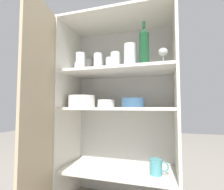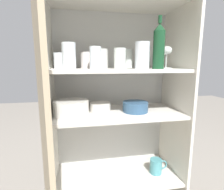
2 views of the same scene
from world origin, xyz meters
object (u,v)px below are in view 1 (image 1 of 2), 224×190
(mixing_bowl_large, at_px, (133,102))
(coffee_mug_primary, at_px, (156,167))
(wine_bottle, at_px, (144,46))
(serving_bowl_small, at_px, (106,103))
(plate_stack_white, at_px, (82,101))

(mixing_bowl_large, xyz_separation_m, coffee_mug_primary, (0.16, -0.02, -0.43))
(mixing_bowl_large, bearing_deg, wine_bottle, -46.95)
(wine_bottle, height_order, mixing_bowl_large, wine_bottle)
(wine_bottle, bearing_deg, coffee_mug_primary, 54.30)
(mixing_bowl_large, xyz_separation_m, serving_bowl_small, (-0.22, 0.05, -0.00))
(wine_bottle, xyz_separation_m, mixing_bowl_large, (-0.10, 0.10, -0.37))
(plate_stack_white, bearing_deg, coffee_mug_primary, -1.34)
(plate_stack_white, distance_m, mixing_bowl_large, 0.40)
(plate_stack_white, xyz_separation_m, serving_bowl_small, (0.18, 0.06, -0.01))
(serving_bowl_small, xyz_separation_m, coffee_mug_primary, (0.38, -0.07, -0.43))
(wine_bottle, xyz_separation_m, coffee_mug_primary, (0.06, 0.08, -0.80))
(wine_bottle, relative_size, plate_stack_white, 1.38)
(wine_bottle, relative_size, serving_bowl_small, 2.16)
(mixing_bowl_large, distance_m, coffee_mug_primary, 0.46)
(wine_bottle, relative_size, mixing_bowl_large, 1.78)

